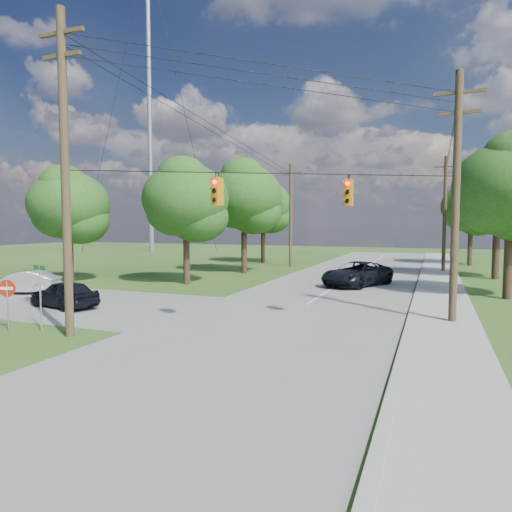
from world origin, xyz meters
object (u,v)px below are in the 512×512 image
at_px(car_cross_dark, 64,294).
at_px(car_main_north, 357,274).
at_px(do_not_enter_sign, 7,293).
at_px(pole_north_w, 291,214).
at_px(car_cross_silver, 23,282).
at_px(pole_sw, 65,169).
at_px(pole_north_e, 445,213).
at_px(pole_ne, 456,194).

xyz_separation_m(car_cross_dark, car_main_north, (12.43, 13.47, 0.12)).
distance_m(car_main_north, do_not_enter_sign, 21.09).
bearing_deg(pole_north_w, car_cross_silver, -113.51).
height_order(pole_sw, car_cross_silver, pole_sw).
bearing_deg(do_not_enter_sign, pole_north_w, 67.52).
distance_m(pole_sw, pole_north_w, 29.62).
bearing_deg(pole_north_e, pole_ne, -90.00).
distance_m(pole_north_e, pole_north_w, 13.90).
relative_size(pole_sw, pole_ne, 1.14).
xyz_separation_m(pole_north_w, car_cross_dark, (-4.13, -25.21, -4.41)).
distance_m(pole_ne, car_cross_silver, 24.21).
height_order(pole_sw, pole_north_w, pole_sw).
bearing_deg(car_cross_silver, pole_sw, 34.33).
bearing_deg(pole_north_e, pole_north_w, 180.00).
xyz_separation_m(car_cross_silver, car_main_north, (18.14, 10.86, 0.12)).
bearing_deg(pole_sw, do_not_enter_sign, -173.63).
bearing_deg(car_cross_silver, car_main_north, 99.61).
bearing_deg(car_cross_dark, pole_ne, 112.15).
height_order(pole_sw, pole_ne, pole_sw).
height_order(pole_north_e, car_cross_dark, pole_north_e).
bearing_deg(pole_sw, pole_north_e, 65.48).
relative_size(pole_sw, car_cross_dark, 2.98).
xyz_separation_m(car_main_north, do_not_enter_sign, (-10.69, -18.17, 0.68)).
distance_m(pole_ne, car_main_north, 12.57).
height_order(pole_north_w, car_cross_dark, pole_north_w).
xyz_separation_m(pole_north_e, car_main_north, (-5.59, -11.74, -4.29)).
bearing_deg(pole_ne, car_cross_silver, -178.55).
height_order(pole_north_w, do_not_enter_sign, pole_north_w).
bearing_deg(do_not_enter_sign, car_cross_dark, 92.42).
height_order(car_cross_silver, do_not_enter_sign, do_not_enter_sign).
bearing_deg(pole_sw, car_main_north, 66.12).
xyz_separation_m(pole_ne, pole_north_w, (-13.90, 22.00, -0.34)).
bearing_deg(pole_ne, do_not_enter_sign, -154.09).
xyz_separation_m(pole_sw, car_main_north, (7.91, 17.86, -5.39)).
relative_size(pole_north_e, car_cross_dark, 2.48).
distance_m(pole_sw, pole_ne, 15.51).
relative_size(pole_north_w, car_main_north, 1.72).
bearing_deg(pole_north_e, car_cross_silver, -136.39).
distance_m(pole_sw, car_cross_dark, 8.37).
height_order(pole_ne, car_cross_silver, pole_ne).
xyz_separation_m(pole_north_e, car_cross_silver, (-23.73, -22.60, -4.41)).
xyz_separation_m(car_cross_dark, do_not_enter_sign, (1.74, -4.70, 0.80)).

